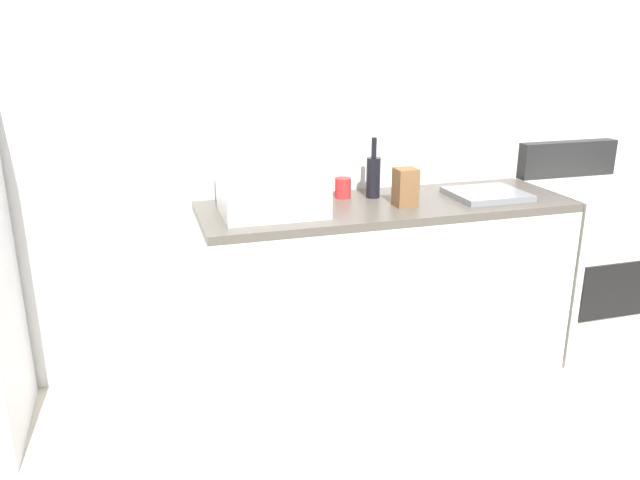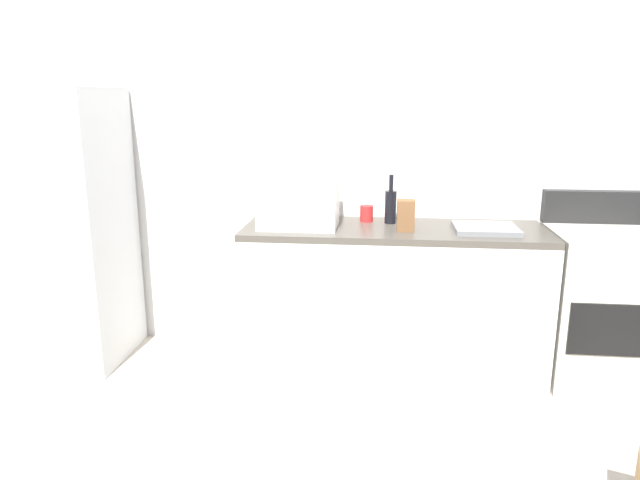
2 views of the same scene
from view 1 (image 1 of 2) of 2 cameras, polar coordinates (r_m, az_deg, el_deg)
wall_back at (r=3.22m, az=-1.24°, el=11.43°), size 5.00×0.10×2.60m
kitchen_counter at (r=3.21m, az=5.74°, el=-4.40°), size 1.80×0.60×0.90m
stove_oven at (r=3.82m, az=22.89°, el=-1.80°), size 0.60×0.61×1.10m
microwave at (r=2.84m, az=-4.37°, el=5.03°), size 0.46×0.34×0.27m
sink_basin at (r=3.26m, az=14.88°, el=4.04°), size 0.36×0.32×0.03m
wine_bottle at (r=3.14m, az=4.85°, el=5.83°), size 0.07×0.07×0.30m
coffee_mug at (r=3.13m, az=2.10°, el=4.73°), size 0.08×0.08×0.10m
knife_block at (r=3.00m, az=7.75°, el=4.75°), size 0.10×0.10×0.18m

